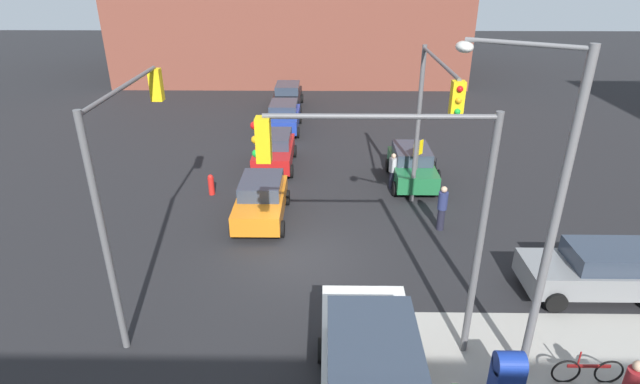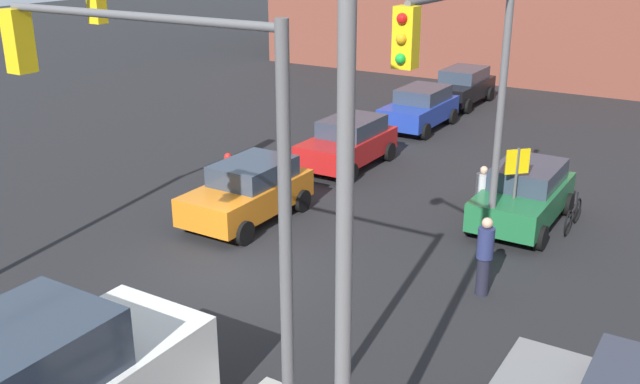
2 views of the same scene
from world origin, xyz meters
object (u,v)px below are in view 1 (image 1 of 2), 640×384
sedan_red (274,150)px  coupe_gray (599,270)px  traffic_signal_se_corner (127,156)px  traffic_signal_ne_corner (397,191)px  pedestrian_crossing (393,170)px  street_lamp_corner (541,199)px  coupe_orange (261,199)px  bicycle_leaning_on_fence (587,371)px  sedan_black (288,96)px  bicycle_at_crosswalk (437,172)px  sedan_green (412,165)px  fire_hydrant (211,184)px  sedan_blue (284,116)px  mailbox_blue (507,376)px  pedestrian_waiting (442,207)px  van_white_delivery (371,381)px  traffic_signal_nw_corner (431,109)px

sedan_red → coupe_gray: bearing=46.5°
traffic_signal_se_corner → traffic_signal_ne_corner: size_ratio=1.00×
coupe_gray → pedestrian_crossing: bearing=-145.5°
street_lamp_corner → sedan_red: (-13.37, -7.23, -3.86)m
traffic_signal_ne_corner → coupe_orange: 9.21m
traffic_signal_se_corner → bicycle_leaning_on_fence: traffic_signal_se_corner is taller
sedan_black → pedestrian_crossing: bearing=23.1°
traffic_signal_se_corner → sedan_black: (-21.46, 2.64, -3.79)m
sedan_black → bicycle_at_crosswalk: (12.26, 7.86, -0.50)m
sedan_black → pedestrian_crossing: size_ratio=2.60×
sedan_green → traffic_signal_ne_corner: bearing=-11.9°
street_lamp_corner → fire_hydrant: size_ratio=8.51×
traffic_signal_ne_corner → sedan_blue: size_ratio=1.60×
sedan_red → bicycle_leaning_on_fence: 16.58m
traffic_signal_ne_corner → sedan_red: bearing=-161.9°
mailbox_blue → coupe_gray: 5.92m
bicycle_leaning_on_fence → street_lamp_corner: bearing=-108.7°
coupe_orange → mailbox_blue: bearing=36.8°
sedan_green → sedan_blue: bearing=-140.0°
pedestrian_waiting → bicycle_at_crosswalk: size_ratio=1.03×
pedestrian_crossing → bicycle_at_crosswalk: 2.47m
fire_hydrant → sedan_black: bearing=170.6°
fire_hydrant → bicycle_leaning_on_fence: bicycle_leaning_on_fence is taller
sedan_black → bicycle_at_crosswalk: bearing=32.7°
fire_hydrant → sedan_black: size_ratio=0.22×
bicycle_leaning_on_fence → bicycle_at_crosswalk: (-12.40, -1.20, 0.00)m
sedan_black → sedan_blue: (4.87, 0.11, -0.00)m
sedan_green → sedan_red: (-1.91, -6.49, -0.00)m
sedan_black → van_white_delivery: bearing=8.0°
sedan_green → van_white_delivery: (13.33, -2.95, 0.44)m
sedan_black → traffic_signal_ne_corner: bearing=10.4°
traffic_signal_nw_corner → mailbox_blue: 9.34m
pedestrian_crossing → pedestrian_waiting: 4.05m
bicycle_leaning_on_fence → fire_hydrant: bearing=-132.9°
mailbox_blue → sedan_red: sedan_red is taller
traffic_signal_nw_corner → bicycle_leaning_on_fence: 9.37m
traffic_signal_se_corner → fire_hydrant: (-7.40, 0.30, -4.15)m
coupe_gray → sedan_black: bearing=-152.4°
traffic_signal_nw_corner → traffic_signal_se_corner: same height
street_lamp_corner → traffic_signal_ne_corner: bearing=-99.7°
fire_hydrant → coupe_orange: bearing=48.3°
street_lamp_corner → van_white_delivery: (1.87, -3.68, -3.42)m
traffic_signal_ne_corner → traffic_signal_nw_corner: bearing=163.1°
sedan_black → pedestrian_waiting: pedestrian_waiting is taller
traffic_signal_ne_corner → sedan_green: traffic_signal_ne_corner is taller
coupe_gray → van_white_delivery: van_white_delivery is taller
coupe_gray → traffic_signal_ne_corner: bearing=-69.3°
fire_hydrant → pedestrian_crossing: 8.05m
traffic_signal_ne_corner → coupe_gray: bearing=110.7°
sedan_blue → pedestrian_waiting: size_ratio=2.26×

